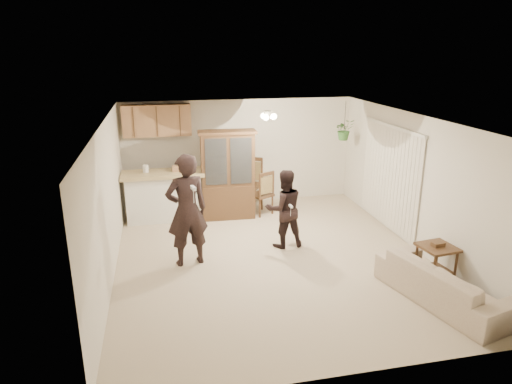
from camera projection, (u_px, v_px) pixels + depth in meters
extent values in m
plane|color=#BCA88E|center=(271.00, 257.00, 8.33)|extent=(6.50, 6.50, 0.00)
cube|color=white|center=(273.00, 120.00, 7.57)|extent=(5.50, 6.50, 0.02)
cube|color=beige|center=(240.00, 152.00, 10.98)|extent=(5.50, 0.02, 2.50)
cube|color=beige|center=(345.00, 280.00, 4.92)|extent=(5.50, 0.02, 2.50)
cube|color=beige|center=(108.00, 202.00, 7.40)|extent=(0.02, 6.50, 2.50)
cube|color=beige|center=(415.00, 182.00, 8.50)|extent=(0.02, 6.50, 2.50)
cube|color=silver|center=(164.00, 198.00, 10.00)|extent=(1.60, 0.55, 1.00)
cube|color=tan|center=(163.00, 174.00, 9.83)|extent=(1.75, 0.70, 0.08)
cube|color=olive|center=(157.00, 120.00, 10.18)|extent=(1.50, 0.34, 0.70)
imported|color=#296127|center=(344.00, 130.00, 10.46)|extent=(0.43, 0.37, 0.48)
cylinder|color=black|center=(345.00, 115.00, 10.37)|extent=(0.01, 0.01, 0.65)
imported|color=beige|center=(444.00, 279.00, 6.77)|extent=(1.17, 2.00, 0.73)
imported|color=black|center=(187.00, 215.00, 7.82)|extent=(0.73, 0.56, 1.80)
imported|color=black|center=(284.00, 213.00, 8.59)|extent=(0.69, 0.55, 1.35)
cube|color=#3B2315|center=(228.00, 201.00, 10.18)|extent=(1.16, 0.50, 0.77)
cube|color=#3B2315|center=(227.00, 159.00, 9.89)|extent=(1.16, 0.45, 1.15)
cube|color=#B0BAC0|center=(227.00, 159.00, 9.89)|extent=(0.99, 0.06, 1.00)
cube|color=#3B2315|center=(227.00, 132.00, 9.71)|extent=(1.26, 0.53, 0.06)
cube|color=#3B2315|center=(438.00, 247.00, 7.36)|extent=(0.60, 0.60, 0.04)
cube|color=#3B2315|center=(435.00, 270.00, 7.48)|extent=(0.51, 0.51, 0.03)
cube|color=#3B2315|center=(438.00, 244.00, 7.34)|extent=(0.21, 0.15, 0.06)
cube|color=#3B2315|center=(138.00, 198.00, 10.14)|extent=(0.58, 0.58, 0.05)
cube|color=#96834B|center=(137.00, 186.00, 10.05)|extent=(0.33, 0.15, 0.39)
cube|color=#3B2315|center=(136.00, 175.00, 9.98)|extent=(0.40, 0.17, 0.08)
cube|color=#3B2315|center=(250.00, 185.00, 10.86)|extent=(0.71, 0.71, 0.06)
cube|color=#96834B|center=(250.00, 173.00, 10.77)|extent=(0.34, 0.25, 0.45)
cube|color=#3B2315|center=(250.00, 161.00, 10.68)|extent=(0.41, 0.30, 0.09)
cube|color=#3B2315|center=(261.00, 195.00, 10.37)|extent=(0.61, 0.61, 0.05)
cube|color=#96834B|center=(261.00, 183.00, 10.29)|extent=(0.32, 0.19, 0.39)
cube|color=#3B2315|center=(261.00, 172.00, 10.21)|extent=(0.39, 0.22, 0.08)
cube|color=white|center=(193.00, 188.00, 7.23)|extent=(0.09, 0.18, 0.05)
cube|color=white|center=(291.00, 206.00, 8.19)|extent=(0.05, 0.13, 0.04)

